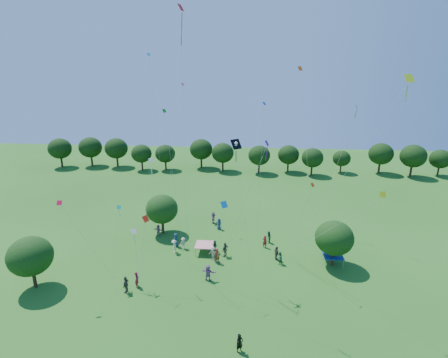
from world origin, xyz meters
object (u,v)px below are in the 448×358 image
near_tree_east (334,238)px  near_tree_north (162,209)px  tent_blue (333,255)px  pirate_kite (237,148)px  near_tree_west (30,256)px  man_in_black (240,343)px  red_high_kite (182,63)px  tent_red_stripe (205,245)px

near_tree_east → near_tree_north: bearing=163.1°
tent_blue → pirate_kite: bearing=-163.7°
near_tree_west → man_in_black: 22.67m
pirate_kite → near_tree_east: bearing=14.5°
near_tree_north → red_high_kite: size_ratio=0.21×
near_tree_north → pirate_kite: pirate_kite is taller
near_tree_east → pirate_kite: 15.64m
tent_blue → pirate_kite: (-11.13, -3.25, 13.16)m
man_in_black → red_high_kite: red_high_kite is taller
near_tree_west → pirate_kite: bearing=11.3°
tent_red_stripe → red_high_kite: (-1.65, -1.75, 21.16)m
pirate_kite → tent_red_stripe: bearing=131.6°
near_tree_west → near_tree_east: size_ratio=1.04×
tent_red_stripe → tent_blue: same height
tent_red_stripe → man_in_black: 16.30m
pirate_kite → red_high_kite: bearing=154.0°
red_high_kite → near_tree_west: bearing=-155.2°
near_tree_west → red_high_kite: red_high_kite is taller
tent_blue → red_high_kite: (-16.78, -0.49, 21.16)m
near_tree_west → tent_red_stripe: bearing=27.6°
near_tree_west → pirate_kite: size_ratio=0.41×
near_tree_north → pirate_kite: 17.60m
near_tree_north → man_in_black: near_tree_north is taller
tent_blue → man_in_black: (-10.20, -14.27, -0.21)m
tent_red_stripe → red_high_kite: 21.30m
near_tree_east → tent_red_stripe: 15.27m
tent_blue → pirate_kite: pirate_kite is taller
near_tree_west → red_high_kite: size_ratio=0.21×
tent_red_stripe → pirate_kite: bearing=-48.4°
tent_red_stripe → man_in_black: size_ratio=1.34×
near_tree_west → near_tree_east: bearing=12.5°
near_tree_west → tent_red_stripe: near_tree_west is taller
red_high_kite → tent_blue: bearing=1.7°
near_tree_north → near_tree_east: bearing=-16.9°
near_tree_north → tent_red_stripe: (6.44, -4.83, -2.52)m
tent_red_stripe → pirate_kite: 14.48m
tent_red_stripe → man_in_black: (4.94, -15.53, -0.21)m
man_in_black → red_high_kite: (-6.58, 13.78, 21.38)m
tent_blue → man_in_black: man_in_black is taller
tent_blue → man_in_black: 17.54m
red_high_kite → near_tree_east: bearing=0.3°
man_in_black → red_high_kite: 26.27m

